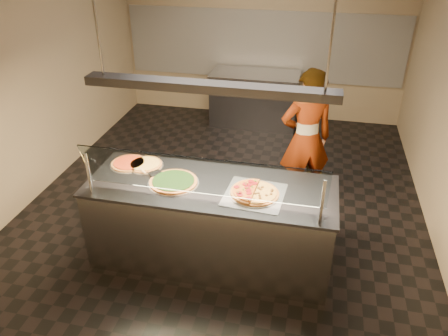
% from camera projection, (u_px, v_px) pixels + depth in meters
% --- Properties ---
extents(ground, '(5.00, 6.00, 0.02)m').
position_uv_depth(ground, '(227.00, 199.00, 5.81)').
color(ground, black).
rests_on(ground, ground).
extents(wall_back, '(5.00, 0.02, 3.00)m').
position_uv_depth(wall_back, '(263.00, 34.00, 7.61)').
color(wall_back, '#978261').
rests_on(wall_back, ground).
extents(wall_front, '(5.00, 0.02, 3.00)m').
position_uv_depth(wall_front, '(117.00, 266.00, 2.51)').
color(wall_front, '#978261').
rests_on(wall_front, ground).
extents(wall_left, '(0.02, 6.00, 3.00)m').
position_uv_depth(wall_left, '(34.00, 77.00, 5.53)').
color(wall_left, '#978261').
rests_on(wall_left, ground).
extents(tile_band, '(4.90, 0.02, 1.20)m').
position_uv_depth(tile_band, '(262.00, 46.00, 7.69)').
color(tile_band, silver).
rests_on(tile_band, wall_back).
extents(serving_counter, '(2.50, 0.94, 0.93)m').
position_uv_depth(serving_counter, '(211.00, 223.00, 4.58)').
color(serving_counter, '#B7B7BC').
rests_on(serving_counter, ground).
extents(sneeze_guard, '(2.26, 0.18, 0.54)m').
position_uv_depth(sneeze_guard, '(201.00, 177.00, 3.91)').
color(sneeze_guard, '#B7B7BC').
rests_on(sneeze_guard, serving_counter).
extents(perforated_tray, '(0.60, 0.60, 0.01)m').
position_uv_depth(perforated_tray, '(254.00, 194.00, 4.20)').
color(perforated_tray, silver).
rests_on(perforated_tray, serving_counter).
extents(half_pizza_pepperoni, '(0.26, 0.48, 0.05)m').
position_uv_depth(half_pizza_pepperoni, '(243.00, 190.00, 4.20)').
color(half_pizza_pepperoni, brown).
rests_on(half_pizza_pepperoni, perforated_tray).
extents(half_pizza_sausage, '(0.26, 0.48, 0.04)m').
position_uv_depth(half_pizza_sausage, '(266.00, 194.00, 4.16)').
color(half_pizza_sausage, brown).
rests_on(half_pizza_sausage, perforated_tray).
extents(pizza_spinach, '(0.51, 0.51, 0.03)m').
position_uv_depth(pizza_spinach, '(174.00, 181.00, 4.38)').
color(pizza_spinach, silver).
rests_on(pizza_spinach, serving_counter).
extents(pizza_cheese, '(0.39, 0.39, 0.03)m').
position_uv_depth(pizza_cheese, '(145.00, 164.00, 4.69)').
color(pizza_cheese, silver).
rests_on(pizza_cheese, serving_counter).
extents(pizza_tomato, '(0.41, 0.41, 0.03)m').
position_uv_depth(pizza_tomato, '(129.00, 163.00, 4.72)').
color(pizza_tomato, silver).
rests_on(pizza_tomato, serving_counter).
extents(pizza_spatula, '(0.29, 0.17, 0.02)m').
position_uv_depth(pizza_spatula, '(148.00, 171.00, 4.53)').
color(pizza_spatula, '#B7B7BC').
rests_on(pizza_spatula, pizza_spinach).
extents(prep_table, '(1.53, 0.74, 0.93)m').
position_uv_depth(prep_table, '(254.00, 99.00, 7.75)').
color(prep_table, '#37373C').
rests_on(prep_table, ground).
extents(worker, '(0.76, 0.64, 1.79)m').
position_uv_depth(worker, '(306.00, 139.00, 5.33)').
color(worker, black).
rests_on(worker, ground).
extents(heat_lamp_housing, '(2.30, 0.18, 0.08)m').
position_uv_depth(heat_lamp_housing, '(209.00, 87.00, 3.84)').
color(heat_lamp_housing, '#37373C').
rests_on(heat_lamp_housing, ceiling).
extents(lamp_rod_left, '(0.02, 0.02, 1.01)m').
position_uv_depth(lamp_rod_left, '(95.00, 18.00, 3.76)').
color(lamp_rod_left, '#B7B7BC').
rests_on(lamp_rod_left, ceiling).
extents(lamp_rod_right, '(0.02, 0.02, 1.01)m').
position_uv_depth(lamp_rod_right, '(333.00, 29.00, 3.38)').
color(lamp_rod_right, '#B7B7BC').
rests_on(lamp_rod_right, ceiling).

